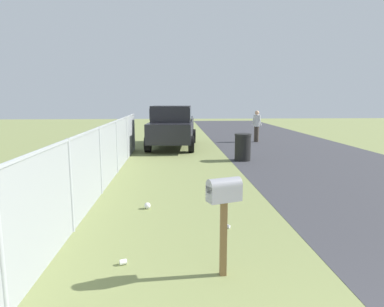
{
  "coord_description": "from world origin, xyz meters",
  "views": [
    {
      "loc": [
        -1.07,
        1.66,
        2.43
      ],
      "look_at": [
        6.47,
        1.24,
        1.19
      ],
      "focal_mm": 31.41,
      "sensor_mm": 36.0,
      "label": 1
    }
  ],
  "objects_px": {
    "pickup_truck": "(172,126)",
    "pedestrian": "(257,124)",
    "trash_bin": "(243,147)",
    "mailbox": "(224,198)"
  },
  "relations": [
    {
      "from": "pickup_truck",
      "to": "pedestrian",
      "type": "distance_m",
      "value": 5.13
    },
    {
      "from": "pickup_truck",
      "to": "trash_bin",
      "type": "xyz_separation_m",
      "value": [
        -3.75,
        -2.78,
        -0.57
      ]
    },
    {
      "from": "pickup_truck",
      "to": "mailbox",
      "type": "bearing_deg",
      "value": 8.19
    },
    {
      "from": "mailbox",
      "to": "pedestrian",
      "type": "height_order",
      "value": "pedestrian"
    },
    {
      "from": "mailbox",
      "to": "pedestrian",
      "type": "relative_size",
      "value": 0.78
    },
    {
      "from": "trash_bin",
      "to": "pedestrian",
      "type": "bearing_deg",
      "value": -19.0
    },
    {
      "from": "trash_bin",
      "to": "mailbox",
      "type": "bearing_deg",
      "value": 166.58
    },
    {
      "from": "pickup_truck",
      "to": "trash_bin",
      "type": "distance_m",
      "value": 4.7
    },
    {
      "from": "mailbox",
      "to": "pickup_truck",
      "type": "xyz_separation_m",
      "value": [
        12.41,
        0.71,
        0.0
      ]
    },
    {
      "from": "trash_bin",
      "to": "pickup_truck",
      "type": "bearing_deg",
      "value": 36.58
    }
  ]
}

